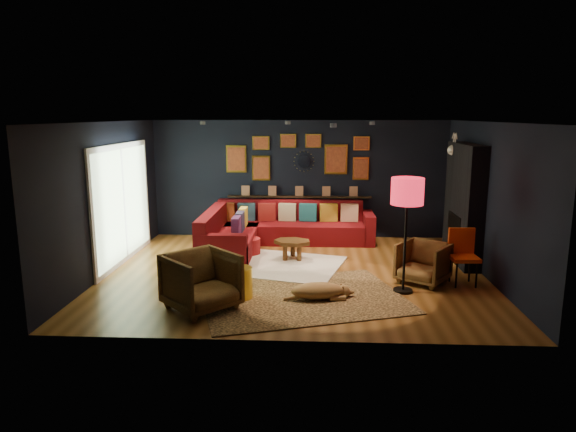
{
  "coord_description": "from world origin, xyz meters",
  "views": [
    {
      "loc": [
        0.31,
        -8.6,
        2.72
      ],
      "look_at": [
        -0.13,
        0.3,
        0.95
      ],
      "focal_mm": 32.0,
      "sensor_mm": 36.0,
      "label": 1
    }
  ],
  "objects_px": {
    "armchair_left": "(201,279)",
    "floor_lamp": "(407,196)",
    "coffee_table": "(292,244)",
    "dog": "(318,288)",
    "sectional": "(269,231)",
    "pouf": "(249,246)",
    "gold_stool": "(240,283)",
    "orange_chair": "(463,252)",
    "armchair_right": "(423,261)"
  },
  "relations": [
    {
      "from": "coffee_table",
      "to": "armchair_left",
      "type": "height_order",
      "value": "armchair_left"
    },
    {
      "from": "pouf",
      "to": "coffee_table",
      "type": "bearing_deg",
      "value": -20.69
    },
    {
      "from": "armchair_right",
      "to": "dog",
      "type": "height_order",
      "value": "armchair_right"
    },
    {
      "from": "sectional",
      "to": "dog",
      "type": "bearing_deg",
      "value": -72.15
    },
    {
      "from": "coffee_table",
      "to": "dog",
      "type": "bearing_deg",
      "value": -77.56
    },
    {
      "from": "sectional",
      "to": "gold_stool",
      "type": "relative_size",
      "value": 7.06
    },
    {
      "from": "gold_stool",
      "to": "orange_chair",
      "type": "bearing_deg",
      "value": 14.19
    },
    {
      "from": "sectional",
      "to": "coffee_table",
      "type": "height_order",
      "value": "sectional"
    },
    {
      "from": "gold_stool",
      "to": "floor_lamp",
      "type": "relative_size",
      "value": 0.27
    },
    {
      "from": "coffee_table",
      "to": "orange_chair",
      "type": "distance_m",
      "value": 3.08
    },
    {
      "from": "pouf",
      "to": "dog",
      "type": "bearing_deg",
      "value": -61.18
    },
    {
      "from": "armchair_left",
      "to": "orange_chair",
      "type": "distance_m",
      "value": 4.22
    },
    {
      "from": "sectional",
      "to": "dog",
      "type": "xyz_separation_m",
      "value": [
        1.0,
        -3.12,
        -0.13
      ]
    },
    {
      "from": "gold_stool",
      "to": "armchair_right",
      "type": "bearing_deg",
      "value": 17.1
    },
    {
      "from": "coffee_table",
      "to": "orange_chair",
      "type": "height_order",
      "value": "orange_chair"
    },
    {
      "from": "dog",
      "to": "gold_stool",
      "type": "bearing_deg",
      "value": 171.45
    },
    {
      "from": "sectional",
      "to": "gold_stool",
      "type": "distance_m",
      "value": 3.13
    },
    {
      "from": "armchair_right",
      "to": "dog",
      "type": "distance_m",
      "value": 1.95
    },
    {
      "from": "coffee_table",
      "to": "floor_lamp",
      "type": "bearing_deg",
      "value": -43.06
    },
    {
      "from": "dog",
      "to": "floor_lamp",
      "type": "bearing_deg",
      "value": 8.49
    },
    {
      "from": "sectional",
      "to": "gold_stool",
      "type": "height_order",
      "value": "sectional"
    },
    {
      "from": "pouf",
      "to": "dog",
      "type": "relative_size",
      "value": 0.42
    },
    {
      "from": "dog",
      "to": "armchair_left",
      "type": "bearing_deg",
      "value": -173.24
    },
    {
      "from": "armchair_left",
      "to": "sectional",
      "type": "bearing_deg",
      "value": 35.17
    },
    {
      "from": "pouf",
      "to": "orange_chair",
      "type": "height_order",
      "value": "orange_chair"
    },
    {
      "from": "sectional",
      "to": "armchair_left",
      "type": "xyz_separation_m",
      "value": [
        -0.64,
        -3.58,
        0.13
      ]
    },
    {
      "from": "sectional",
      "to": "orange_chair",
      "type": "distance_m",
      "value": 4.04
    },
    {
      "from": "pouf",
      "to": "gold_stool",
      "type": "height_order",
      "value": "gold_stool"
    },
    {
      "from": "armchair_left",
      "to": "floor_lamp",
      "type": "relative_size",
      "value": 0.5
    },
    {
      "from": "coffee_table",
      "to": "gold_stool",
      "type": "height_order",
      "value": "gold_stool"
    },
    {
      "from": "dog",
      "to": "pouf",
      "type": "bearing_deg",
      "value": 109.98
    },
    {
      "from": "sectional",
      "to": "pouf",
      "type": "distance_m",
      "value": 0.78
    },
    {
      "from": "coffee_table",
      "to": "armchair_left",
      "type": "xyz_separation_m",
      "value": [
        -1.18,
        -2.56,
        0.13
      ]
    },
    {
      "from": "floor_lamp",
      "to": "orange_chair",
      "type": "bearing_deg",
      "value": 24.65
    },
    {
      "from": "sectional",
      "to": "orange_chair",
      "type": "relative_size",
      "value": 3.76
    },
    {
      "from": "coffee_table",
      "to": "armchair_left",
      "type": "relative_size",
      "value": 0.89
    },
    {
      "from": "orange_chair",
      "to": "pouf",
      "type": "bearing_deg",
      "value": 154.54
    },
    {
      "from": "floor_lamp",
      "to": "dog",
      "type": "relative_size",
      "value": 1.65
    },
    {
      "from": "gold_stool",
      "to": "orange_chair",
      "type": "relative_size",
      "value": 0.53
    },
    {
      "from": "orange_chair",
      "to": "dog",
      "type": "xyz_separation_m",
      "value": [
        -2.36,
        -0.89,
        -0.35
      ]
    },
    {
      "from": "armchair_right",
      "to": "gold_stool",
      "type": "xyz_separation_m",
      "value": [
        -2.9,
        -0.89,
        -0.13
      ]
    },
    {
      "from": "gold_stool",
      "to": "sectional",
      "type": "bearing_deg",
      "value": 87.0
    },
    {
      "from": "gold_stool",
      "to": "pouf",
      "type": "bearing_deg",
      "value": 93.95
    },
    {
      "from": "coffee_table",
      "to": "dog",
      "type": "relative_size",
      "value": 0.74
    },
    {
      "from": "armchair_left",
      "to": "armchair_right",
      "type": "height_order",
      "value": "armchair_left"
    },
    {
      "from": "armchair_left",
      "to": "orange_chair",
      "type": "xyz_separation_m",
      "value": [
        4.0,
        1.34,
        0.08
      ]
    },
    {
      "from": "sectional",
      "to": "armchair_left",
      "type": "bearing_deg",
      "value": -100.12
    },
    {
      "from": "gold_stool",
      "to": "orange_chair",
      "type": "distance_m",
      "value": 3.65
    },
    {
      "from": "gold_stool",
      "to": "dog",
      "type": "xyz_separation_m",
      "value": [
        1.17,
        0.01,
        -0.05
      ]
    },
    {
      "from": "pouf",
      "to": "floor_lamp",
      "type": "bearing_deg",
      "value": -36.96
    }
  ]
}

